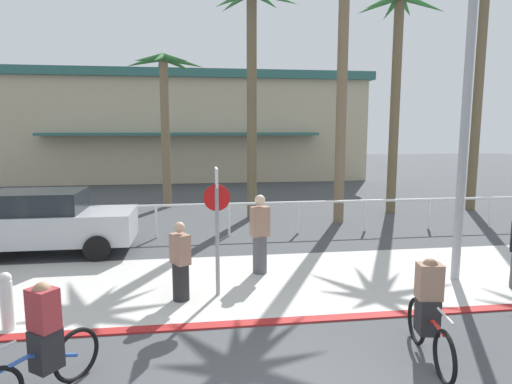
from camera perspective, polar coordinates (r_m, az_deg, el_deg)
The scene contains 18 objects.
ground_plane at distance 15.24m, azimuth -3.93°, elevation -4.33°, with size 80.00×80.00×0.00m, color #424447.
sidewalk_strip at distance 9.68m, azimuth -1.47°, elevation -11.69°, with size 44.00×4.00×0.02m, color beige.
curb_paint at distance 7.84m, azimuth 0.24°, elevation -16.59°, with size 44.00×0.24×0.03m, color maroon.
building_backdrop at distance 31.74m, azimuth -9.29°, elevation 8.33°, with size 23.77×11.20×6.82m.
rail_fence at distance 13.61m, azimuth -3.52°, elevation -2.26°, with size 22.19×0.08×1.04m.
stop_sign_bike_lane at distance 8.58m, azimuth -5.09°, elevation -2.75°, with size 0.52×0.56×2.56m.
bollard_1 at distance 8.44m, azimuth -29.63°, elevation -12.19°, with size 0.20×0.20×1.00m.
streetlight_curb at distance 10.16m, azimuth 26.56°, elevation 12.86°, with size 0.24×2.54×7.50m.
palm_tree_2 at distance 18.91m, azimuth -11.71°, elevation 12.61°, with size 3.35×2.89×6.36m.
palm_tree_3 at distance 16.49m, azimuth -0.50°, elevation 18.60°, with size 3.20×3.15×8.27m.
palm_tree_4 at distance 16.07m, azimuth 11.37°, elevation 20.42°, with size 2.87×3.06×9.10m.
palm_tree_5 at distance 18.24m, azimuth 18.02°, elevation 17.13°, with size 3.26×3.25×8.37m.
palm_tree_6 at distance 20.28m, azimuth 27.34°, elevation 18.21°, with size 2.82×2.97×9.69m.
car_silver_1 at distance 12.88m, azimuth -25.61°, elevation -3.49°, with size 4.40×2.02×1.69m.
cyclist_blue_0 at distance 6.25m, azimuth -26.01°, elevation -17.35°, with size 1.14×1.49×1.50m.
cyclist_red_1 at distance 7.01m, azimuth 21.52°, elevation -14.23°, with size 0.39×1.81×1.50m.
pedestrian_0 at distance 8.65m, azimuth -9.77°, elevation -9.36°, with size 0.44×0.48×1.56m.
pedestrian_1 at distance 10.04m, azimuth 0.51°, elevation -5.88°, with size 0.45×0.39×1.83m.
Camera 1 is at (-1.01, -4.84, 3.30)m, focal length 30.81 mm.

